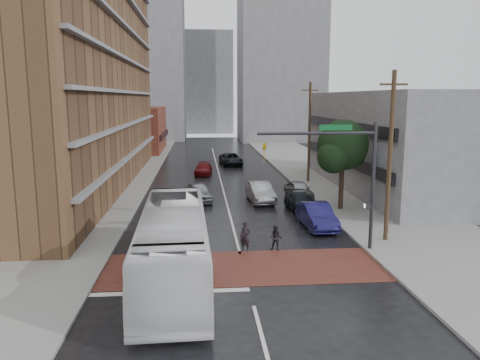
{
  "coord_description": "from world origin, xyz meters",
  "views": [
    {
      "loc": [
        -2.12,
        -21.9,
        8.45
      ],
      "look_at": [
        0.31,
        6.13,
        3.5
      ],
      "focal_mm": 35.0,
      "sensor_mm": 36.0,
      "label": 1
    }
  ],
  "objects": [
    {
      "name": "ground",
      "position": [
        0.0,
        0.0,
        0.0
      ],
      "size": [
        160.0,
        160.0,
        0.0
      ],
      "primitive_type": "plane",
      "color": "black",
      "rests_on": "ground"
    },
    {
      "name": "crosswalk",
      "position": [
        0.0,
        0.5,
        0.01
      ],
      "size": [
        14.0,
        5.0,
        0.02
      ],
      "primitive_type": "cube",
      "color": "brown",
      "rests_on": "ground"
    },
    {
      "name": "sidewalk_west",
      "position": [
        -11.5,
        25.0,
        0.07
      ],
      "size": [
        9.0,
        90.0,
        0.15
      ],
      "primitive_type": "cube",
      "color": "gray",
      "rests_on": "ground"
    },
    {
      "name": "sidewalk_east",
      "position": [
        11.5,
        25.0,
        0.07
      ],
      "size": [
        9.0,
        90.0,
        0.15
      ],
      "primitive_type": "cube",
      "color": "gray",
      "rests_on": "ground"
    },
    {
      "name": "apartment_block",
      "position": [
        -14.0,
        24.0,
        14.0
      ],
      "size": [
        10.0,
        44.0,
        28.0
      ],
      "primitive_type": "cube",
      "color": "brown",
      "rests_on": "ground"
    },
    {
      "name": "storefront_west",
      "position": [
        -12.0,
        54.0,
        3.5
      ],
      "size": [
        8.0,
        16.0,
        7.0
      ],
      "primitive_type": "cube",
      "color": "brown",
      "rests_on": "ground"
    },
    {
      "name": "building_east",
      "position": [
        16.5,
        20.0,
        4.5
      ],
      "size": [
        11.0,
        26.0,
        9.0
      ],
      "primitive_type": "cube",
      "color": "gray",
      "rests_on": "ground"
    },
    {
      "name": "distant_tower_west",
      "position": [
        -14.0,
        78.0,
        16.0
      ],
      "size": [
        18.0,
        16.0,
        32.0
      ],
      "primitive_type": "cube",
      "color": "gray",
      "rests_on": "ground"
    },
    {
      "name": "distant_tower_east",
      "position": [
        14.0,
        72.0,
        18.0
      ],
      "size": [
        16.0,
        14.0,
        36.0
      ],
      "primitive_type": "cube",
      "color": "gray",
      "rests_on": "ground"
    },
    {
      "name": "distant_tower_center",
      "position": [
        0.0,
        95.0,
        12.0
      ],
      "size": [
        12.0,
        10.0,
        24.0
      ],
      "primitive_type": "cube",
      "color": "gray",
      "rests_on": "ground"
    },
    {
      "name": "street_tree",
      "position": [
        8.52,
        12.03,
        4.73
      ],
      "size": [
        4.2,
        4.1,
        6.9
      ],
      "color": "#332319",
      "rests_on": "ground"
    },
    {
      "name": "signal_mast",
      "position": [
        5.85,
        2.5,
        4.73
      ],
      "size": [
        6.5,
        0.3,
        7.2
      ],
      "color": "#2D2D33",
      "rests_on": "ground"
    },
    {
      "name": "utility_pole_near",
      "position": [
        8.8,
        4.0,
        5.14
      ],
      "size": [
        1.6,
        0.26,
        10.0
      ],
      "color": "#473321",
      "rests_on": "ground"
    },
    {
      "name": "utility_pole_far",
      "position": [
        8.8,
        24.0,
        5.14
      ],
      "size": [
        1.6,
        0.26,
        10.0
      ],
      "color": "#473321",
      "rests_on": "ground"
    },
    {
      "name": "transit_bus",
      "position": [
        -3.4,
        -1.0,
        1.77
      ],
      "size": [
        3.34,
        12.78,
        3.54
      ],
      "primitive_type": "imported",
      "rotation": [
        0.0,
        0.0,
        0.03
      ],
      "color": "white",
      "rests_on": "ground"
    },
    {
      "name": "pedestrian_a",
      "position": [
        0.34,
        3.0,
        0.85
      ],
      "size": [
        0.73,
        0.61,
        1.7
      ],
      "primitive_type": "imported",
      "rotation": [
        0.0,
        0.0,
        -0.37
      ],
      "color": "black",
      "rests_on": "ground"
    },
    {
      "name": "pedestrian_b",
      "position": [
        2.06,
        3.0,
        0.72
      ],
      "size": [
        0.86,
        0.77,
        1.44
      ],
      "primitive_type": "imported",
      "rotation": [
        0.0,
        0.0,
        -0.4
      ],
      "color": "black",
      "rests_on": "ground"
    },
    {
      "name": "car_travel_a",
      "position": [
        -2.29,
        16.25,
        0.76
      ],
      "size": [
        2.49,
        4.67,
        1.51
      ],
      "primitive_type": "imported",
      "rotation": [
        0.0,
        0.0,
        0.16
      ],
      "color": "#A0A3A8",
      "rests_on": "ground"
    },
    {
      "name": "car_travel_b",
      "position": [
        2.79,
        15.52,
        0.81
      ],
      "size": [
        2.12,
        5.04,
        1.62
      ],
      "primitive_type": "imported",
      "rotation": [
        0.0,
        0.0,
        0.08
      ],
      "color": "#A5A7AD",
      "rests_on": "ground"
    },
    {
      "name": "car_travel_c",
      "position": [
        -1.73,
        29.92,
        0.64
      ],
      "size": [
        2.23,
        4.57,
        1.28
      ],
      "primitive_type": "imported",
      "rotation": [
        0.0,
        0.0,
        -0.1
      ],
      "color": "maroon",
      "rests_on": "ground"
    },
    {
      "name": "suv_travel",
      "position": [
        1.83,
        37.11,
        0.75
      ],
      "size": [
        3.03,
        5.63,
        1.5
      ],
      "primitive_type": "imported",
      "rotation": [
        0.0,
        0.0,
        0.1
      ],
      "color": "black",
      "rests_on": "ground"
    },
    {
      "name": "car_parked_near",
      "position": [
        5.48,
        7.4,
        0.81
      ],
      "size": [
        1.9,
        4.98,
        1.62
      ],
      "primitive_type": "imported",
      "rotation": [
        0.0,
        0.0,
        0.04
      ],
      "color": "#18164E",
      "rests_on": "ground"
    },
    {
      "name": "car_parked_mid",
      "position": [
        5.49,
        12.05,
        0.66
      ],
      "size": [
        2.2,
        4.69,
        1.32
      ],
      "primitive_type": "imported",
      "rotation": [
        0.0,
        0.0,
        0.08
      ],
      "color": "black",
      "rests_on": "ground"
    },
    {
      "name": "car_parked_far",
      "position": [
        6.3,
        16.9,
        0.71
      ],
      "size": [
        2.18,
        4.36,
        1.43
      ],
      "primitive_type": "imported",
      "rotation": [
        0.0,
        0.0,
        0.12
      ],
      "color": "#929598",
      "rests_on": "ground"
    }
  ]
}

